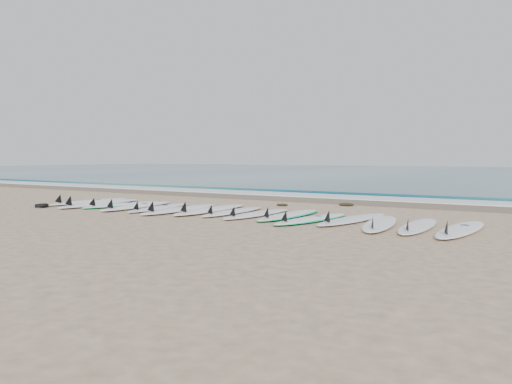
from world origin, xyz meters
The scene contains 23 objects.
ground centered at (0.00, 0.00, 0.00)m, with size 120.00×120.00×0.00m, color tan.
ocean centered at (0.00, 32.50, 0.01)m, with size 120.00×55.00×0.03m, color #205A64.
wet_sand_band centered at (0.00, 4.10, 0.01)m, with size 120.00×1.80×0.01m, color brown.
foam_band centered at (0.00, 5.50, 0.02)m, with size 120.00×1.40×0.04m, color silver.
wave_crest centered at (0.00, 7.00, 0.05)m, with size 120.00×1.00×0.10m, color #205A64.
surfboard_0 centered at (-4.77, 0.06, 0.06)m, with size 0.71×2.58×0.33m.
surfboard_1 centered at (-4.04, -0.21, 0.06)m, with size 0.76×2.81×0.35m.
surfboard_2 centered at (-3.39, -0.04, 0.04)m, with size 0.89×2.38×0.29m.
surfboard_3 centered at (-2.74, -0.18, 0.06)m, with size 0.79×2.65×0.33m.
surfboard_4 centered at (-2.03, -0.16, 0.05)m, with size 0.75×2.38×0.30m.
surfboard_5 centered at (-1.33, -0.22, 0.06)m, with size 0.59×2.69×0.34m.
surfboard_6 centered at (-0.67, 0.07, 0.06)m, with size 0.66×2.74×0.35m.
surfboard_7 centered at (-0.04, 0.04, 0.05)m, with size 0.50×2.32×0.30m.
surfboard_8 centered at (0.65, -0.05, 0.05)m, with size 0.63×2.38×0.30m.
surfboard_9 centered at (1.33, 0.15, 0.05)m, with size 0.64×2.47×0.31m.
surfboard_10 centered at (2.02, -0.22, 0.04)m, with size 0.96×2.40×0.30m.
surfboard_11 centered at (2.73, 0.11, 0.06)m, with size 0.90×2.56×0.32m.
surfboard_12 centered at (3.39, -0.21, 0.06)m, with size 0.93×2.54×0.32m.
surfboard_13 centered at (4.05, -0.18, 0.05)m, with size 0.60×2.38×0.30m.
surfboard_14 centered at (4.76, -0.23, 0.06)m, with size 0.69×2.55×0.32m.
seaweed_near centered at (0.08, 2.19, 0.03)m, with size 0.31×0.24×0.06m, color black.
seaweed_far centered at (1.48, 3.06, 0.04)m, with size 0.39×0.30×0.08m, color black.
leash_coil centered at (-4.86, -1.29, 0.05)m, with size 0.46×0.36×0.11m.
Camera 1 is at (6.17, -9.04, 1.25)m, focal length 35.00 mm.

